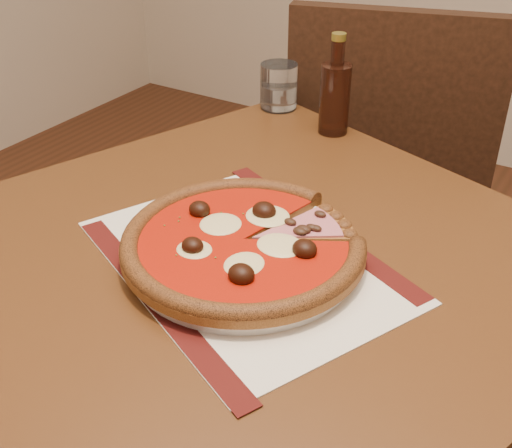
% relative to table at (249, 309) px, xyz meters
% --- Properties ---
extents(table, '(1.02, 1.02, 0.75)m').
position_rel_table_xyz_m(table, '(0.00, 0.00, 0.00)').
color(table, '#573414').
rests_on(table, ground).
extents(chair_far, '(0.55, 0.55, 0.93)m').
position_rel_table_xyz_m(chair_far, '(-0.07, 0.72, -0.12)').
color(chair_far, black).
rests_on(chair_far, ground).
extents(placemat, '(0.50, 0.44, 0.00)m').
position_rel_table_xyz_m(placemat, '(0.01, -0.02, 0.10)').
color(placemat, white).
rests_on(placemat, table).
extents(plate, '(0.29, 0.29, 0.02)m').
position_rel_table_xyz_m(plate, '(0.01, -0.02, 0.11)').
color(plate, white).
rests_on(plate, placemat).
extents(pizza, '(0.31, 0.31, 0.04)m').
position_rel_table_xyz_m(pizza, '(0.01, -0.03, 0.13)').
color(pizza, '#995E25').
rests_on(pizza, plate).
extents(ham_slice, '(0.12, 0.13, 0.02)m').
position_rel_table_xyz_m(ham_slice, '(0.07, 0.05, 0.13)').
color(ham_slice, '#995E25').
rests_on(ham_slice, plate).
extents(water_glass, '(0.08, 0.08, 0.09)m').
position_rel_table_xyz_m(water_glass, '(-0.22, 0.46, 0.15)').
color(water_glass, white).
rests_on(water_glass, table).
extents(bottle, '(0.05, 0.05, 0.18)m').
position_rel_table_xyz_m(bottle, '(-0.07, 0.41, 0.17)').
color(bottle, '#33160C').
rests_on(bottle, table).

